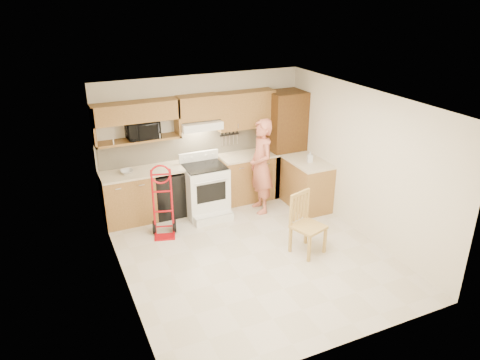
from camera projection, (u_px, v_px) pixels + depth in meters
floor at (253, 255)px, 7.30m from camera, size 4.00×4.50×0.02m
ceiling at (255, 100)px, 6.31m from camera, size 4.00×4.50×0.02m
wall_back at (202, 140)px, 8.70m from camera, size 4.00×0.02×2.50m
wall_front at (345, 258)px, 4.91m from camera, size 4.00×0.02×2.50m
wall_left at (118, 208)px, 6.04m from camera, size 0.02×4.50×2.50m
wall_right at (362, 163)px, 7.57m from camera, size 0.02×4.50×2.50m
backsplash at (203, 143)px, 8.70m from camera, size 3.92×0.03×0.55m
lower_cab_left at (128, 198)px, 8.16m from camera, size 0.90×0.60×0.90m
dishwasher at (169, 192)px, 8.46m from camera, size 0.60×0.60×0.85m
lower_cab_right at (248, 177)px, 9.07m from camera, size 1.14×0.60×0.90m
countertop_left at (143, 172)px, 8.09m from camera, size 1.50×0.63×0.04m
countertop_right at (248, 155)px, 8.88m from camera, size 1.14×0.63×0.04m
cab_return_right at (306, 185)px, 8.73m from camera, size 0.60×1.00×0.90m
countertop_return at (308, 162)px, 8.54m from camera, size 0.63×1.00×0.04m
pantry_tall at (285, 143)px, 9.14m from camera, size 0.70×0.60×2.10m
upper_cab_left at (136, 112)px, 7.79m from camera, size 1.50×0.33×0.34m
upper_shelf_mw at (138, 140)px, 7.99m from camera, size 1.50×0.33×0.04m
upper_cab_center at (198, 107)px, 8.23m from camera, size 0.76×0.33×0.44m
upper_cab_right at (245, 109)px, 8.65m from camera, size 1.14×0.33×0.70m
range_hood at (200, 125)px, 8.30m from camera, size 0.76×0.46×0.14m
knife_strip at (230, 138)px, 8.87m from camera, size 0.40×0.05×0.29m
microwave at (143, 130)px, 7.96m from camera, size 0.58×0.41×0.31m
range at (206, 187)px, 8.37m from camera, size 0.76×1.01×1.13m
person at (261, 166)px, 8.38m from camera, size 0.49×0.69×1.80m
hand_truck at (163, 205)px, 7.63m from camera, size 0.56×0.53×1.17m
dining_chair at (309, 225)px, 7.16m from camera, size 0.58×0.61×1.00m
soap_bottle at (310, 157)px, 8.45m from camera, size 0.12×0.12×0.21m
bowl at (127, 172)px, 7.97m from camera, size 0.23×0.23×0.05m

